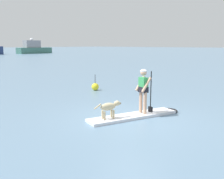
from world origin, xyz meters
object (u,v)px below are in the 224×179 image
paddleboard (138,115)px  person_paddler (144,88)px  moored_boat_far_starboard (34,49)px  dog (109,107)px  marker_buoy (95,87)px

paddleboard → person_paddler: size_ratio=2.32×
paddleboard → moored_boat_far_starboard: size_ratio=0.35×
paddleboard → dog: (-1.13, 0.39, 0.45)m
paddleboard → person_paddler: 1.00m
person_paddler → dog: 1.51m
paddleboard → marker_buoy: 5.75m
moored_boat_far_starboard → paddleboard: bearing=-119.2°
paddleboard → dog: dog is taller
moored_boat_far_starboard → marker_buoy: size_ratio=11.57×
person_paddler → moored_boat_far_starboard: bearing=61.0°
paddleboard → moored_boat_far_starboard: 68.99m
paddleboard → person_paddler: bearing=-19.2°
paddleboard → dog: 1.28m
dog → paddleboard: bearing=-19.2°
marker_buoy → moored_boat_far_starboard: bearing=60.8°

